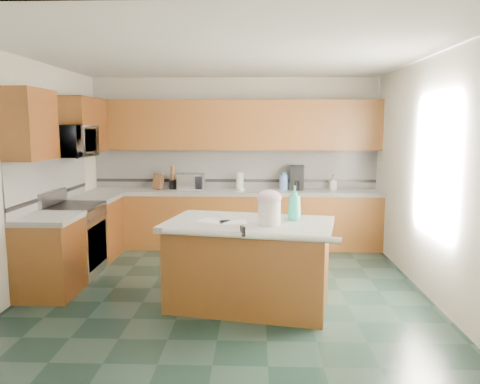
{
  "coord_description": "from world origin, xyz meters",
  "views": [
    {
      "loc": [
        0.35,
        -5.33,
        1.91
      ],
      "look_at": [
        0.15,
        0.35,
        1.12
      ],
      "focal_mm": 35.0,
      "sensor_mm": 36.0,
      "label": 1
    }
  ],
  "objects_px": {
    "treat_jar": "(269,213)",
    "coffee_maker": "(297,178)",
    "knife_block": "(158,182)",
    "island_base": "(249,266)",
    "island_top": "(249,224)",
    "toaster_oven": "(191,182)",
    "soap_bottle_island": "(294,203)"
  },
  "relations": [
    {
      "from": "island_top",
      "to": "knife_block",
      "type": "distance_m",
      "value": 2.94
    },
    {
      "from": "treat_jar",
      "to": "toaster_oven",
      "type": "xyz_separation_m",
      "value": [
        -1.17,
        2.68,
        0.0
      ]
    },
    {
      "from": "island_base",
      "to": "knife_block",
      "type": "height_order",
      "value": "knife_block"
    },
    {
      "from": "knife_block",
      "to": "toaster_oven",
      "type": "bearing_deg",
      "value": 19.22
    },
    {
      "from": "coffee_maker",
      "to": "treat_jar",
      "type": "bearing_deg",
      "value": -93.23
    },
    {
      "from": "soap_bottle_island",
      "to": "toaster_oven",
      "type": "xyz_separation_m",
      "value": [
        -1.45,
        2.42,
        -0.06
      ]
    },
    {
      "from": "island_top",
      "to": "knife_block",
      "type": "height_order",
      "value": "knife_block"
    },
    {
      "from": "soap_bottle_island",
      "to": "island_base",
      "type": "bearing_deg",
      "value": -163.63
    },
    {
      "from": "island_base",
      "to": "knife_block",
      "type": "relative_size",
      "value": 6.64
    },
    {
      "from": "island_base",
      "to": "soap_bottle_island",
      "type": "distance_m",
      "value": 0.84
    },
    {
      "from": "treat_jar",
      "to": "soap_bottle_island",
      "type": "height_order",
      "value": "soap_bottle_island"
    },
    {
      "from": "island_base",
      "to": "soap_bottle_island",
      "type": "relative_size",
      "value": 4.44
    },
    {
      "from": "island_top",
      "to": "coffee_maker",
      "type": "xyz_separation_m",
      "value": [
        0.72,
        2.56,
        0.22
      ]
    },
    {
      "from": "toaster_oven",
      "to": "island_base",
      "type": "bearing_deg",
      "value": -69.82
    },
    {
      "from": "island_base",
      "to": "treat_jar",
      "type": "height_order",
      "value": "treat_jar"
    },
    {
      "from": "treat_jar",
      "to": "coffee_maker",
      "type": "bearing_deg",
      "value": 69.32
    },
    {
      "from": "treat_jar",
      "to": "island_top",
      "type": "bearing_deg",
      "value": 133.73
    },
    {
      "from": "knife_block",
      "to": "island_base",
      "type": "bearing_deg",
      "value": -40.2
    },
    {
      "from": "knife_block",
      "to": "toaster_oven",
      "type": "xyz_separation_m",
      "value": [
        0.53,
        0.0,
        -0.0
      ]
    },
    {
      "from": "treat_jar",
      "to": "coffee_maker",
      "type": "distance_m",
      "value": 2.76
    },
    {
      "from": "island_base",
      "to": "island_top",
      "type": "xyz_separation_m",
      "value": [
        0.0,
        -0.0,
        0.46
      ]
    },
    {
      "from": "treat_jar",
      "to": "coffee_maker",
      "type": "relative_size",
      "value": 0.64
    },
    {
      "from": "toaster_oven",
      "to": "coffee_maker",
      "type": "xyz_separation_m",
      "value": [
        1.68,
        0.03,
        0.07
      ]
    },
    {
      "from": "island_top",
      "to": "coffee_maker",
      "type": "distance_m",
      "value": 2.67
    },
    {
      "from": "island_top",
      "to": "toaster_oven",
      "type": "relative_size",
      "value": 4.1
    },
    {
      "from": "island_base",
      "to": "coffee_maker",
      "type": "distance_m",
      "value": 2.74
    },
    {
      "from": "island_base",
      "to": "toaster_oven",
      "type": "xyz_separation_m",
      "value": [
        -0.97,
        2.53,
        0.61
      ]
    },
    {
      "from": "treat_jar",
      "to": "toaster_oven",
      "type": "relative_size",
      "value": 0.58
    },
    {
      "from": "island_base",
      "to": "island_top",
      "type": "relative_size",
      "value": 0.94
    },
    {
      "from": "island_top",
      "to": "toaster_oven",
      "type": "xyz_separation_m",
      "value": [
        -0.97,
        2.53,
        0.15
      ]
    },
    {
      "from": "toaster_oven",
      "to": "coffee_maker",
      "type": "relative_size",
      "value": 1.11
    },
    {
      "from": "island_base",
      "to": "island_top",
      "type": "height_order",
      "value": "island_top"
    }
  ]
}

